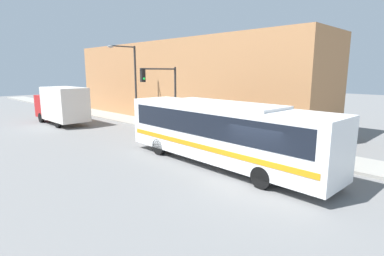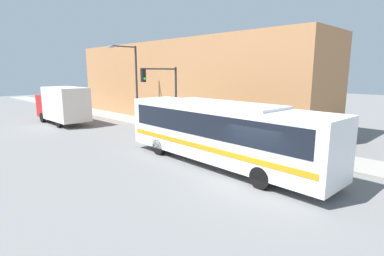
{
  "view_description": "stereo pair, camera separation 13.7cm",
  "coord_description": "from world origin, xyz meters",
  "px_view_note": "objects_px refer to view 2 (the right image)",
  "views": [
    {
      "loc": [
        -10.19,
        -6.48,
        4.69
      ],
      "look_at": [
        2.22,
        5.86,
        1.38
      ],
      "focal_mm": 28.0,
      "sensor_mm": 36.0,
      "label": 1
    },
    {
      "loc": [
        -10.09,
        -6.58,
        4.69
      ],
      "look_at": [
        2.22,
        5.86,
        1.38
      ],
      "focal_mm": 28.0,
      "sensor_mm": 36.0,
      "label": 2
    }
  ],
  "objects_px": {
    "city_bus": "(220,130)",
    "fire_hydrant": "(253,140)",
    "pedestrian_mid_block": "(181,119)",
    "pedestrian_near_corner": "(230,127)",
    "delivery_truck": "(63,104)",
    "street_lamp": "(133,77)",
    "traffic_light_pole": "(164,88)",
    "parking_meter": "(174,119)"
  },
  "relations": [
    {
      "from": "delivery_truck",
      "to": "pedestrian_near_corner",
      "type": "height_order",
      "value": "delivery_truck"
    },
    {
      "from": "pedestrian_mid_block",
      "to": "pedestrian_near_corner",
      "type": "bearing_deg",
      "value": -93.28
    },
    {
      "from": "city_bus",
      "to": "pedestrian_mid_block",
      "type": "bearing_deg",
      "value": 61.68
    },
    {
      "from": "delivery_truck",
      "to": "pedestrian_mid_block",
      "type": "height_order",
      "value": "delivery_truck"
    },
    {
      "from": "delivery_truck",
      "to": "fire_hydrant",
      "type": "xyz_separation_m",
      "value": [
        4.59,
        -17.22,
        -1.21
      ]
    },
    {
      "from": "parking_meter",
      "to": "traffic_light_pole",
      "type": "bearing_deg",
      "value": -174.32
    },
    {
      "from": "traffic_light_pole",
      "to": "street_lamp",
      "type": "bearing_deg",
      "value": 80.58
    },
    {
      "from": "fire_hydrant",
      "to": "street_lamp",
      "type": "xyz_separation_m",
      "value": [
        -0.13,
        12.59,
        3.62
      ]
    },
    {
      "from": "fire_hydrant",
      "to": "city_bus",
      "type": "bearing_deg",
      "value": -171.08
    },
    {
      "from": "city_bus",
      "to": "pedestrian_mid_block",
      "type": "distance_m",
      "value": 9.33
    },
    {
      "from": "delivery_truck",
      "to": "fire_hydrant",
      "type": "bearing_deg",
      "value": -75.09
    },
    {
      "from": "parking_meter",
      "to": "street_lamp",
      "type": "bearing_deg",
      "value": 91.41
    },
    {
      "from": "fire_hydrant",
      "to": "traffic_light_pole",
      "type": "relative_size",
      "value": 0.17
    },
    {
      "from": "fire_hydrant",
      "to": "parking_meter",
      "type": "xyz_separation_m",
      "value": [
        0.0,
        7.31,
        0.47
      ]
    },
    {
      "from": "delivery_truck",
      "to": "city_bus",
      "type": "bearing_deg",
      "value": -87.73
    },
    {
      "from": "pedestrian_mid_block",
      "to": "city_bus",
      "type": "bearing_deg",
      "value": -120.53
    },
    {
      "from": "street_lamp",
      "to": "traffic_light_pole",
      "type": "bearing_deg",
      "value": -99.42
    },
    {
      "from": "city_bus",
      "to": "fire_hydrant",
      "type": "xyz_separation_m",
      "value": [
        3.88,
        0.61,
        -1.26
      ]
    },
    {
      "from": "city_bus",
      "to": "fire_hydrant",
      "type": "height_order",
      "value": "city_bus"
    },
    {
      "from": "fire_hydrant",
      "to": "pedestrian_near_corner",
      "type": "height_order",
      "value": "pedestrian_near_corner"
    },
    {
      "from": "delivery_truck",
      "to": "traffic_light_pole",
      "type": "height_order",
      "value": "traffic_light_pole"
    },
    {
      "from": "fire_hydrant",
      "to": "parking_meter",
      "type": "bearing_deg",
      "value": 90.0
    },
    {
      "from": "delivery_truck",
      "to": "street_lamp",
      "type": "relative_size",
      "value": 0.99
    },
    {
      "from": "traffic_light_pole",
      "to": "pedestrian_near_corner",
      "type": "height_order",
      "value": "traffic_light_pole"
    },
    {
      "from": "city_bus",
      "to": "fire_hydrant",
      "type": "bearing_deg",
      "value": 11.13
    },
    {
      "from": "traffic_light_pole",
      "to": "street_lamp",
      "type": "height_order",
      "value": "street_lamp"
    },
    {
      "from": "street_lamp",
      "to": "pedestrian_near_corner",
      "type": "distance_m",
      "value": 10.9
    },
    {
      "from": "traffic_light_pole",
      "to": "pedestrian_near_corner",
      "type": "distance_m",
      "value": 5.83
    },
    {
      "from": "fire_hydrant",
      "to": "parking_meter",
      "type": "height_order",
      "value": "parking_meter"
    },
    {
      "from": "street_lamp",
      "to": "pedestrian_near_corner",
      "type": "relative_size",
      "value": 4.09
    },
    {
      "from": "delivery_truck",
      "to": "fire_hydrant",
      "type": "relative_size",
      "value": 7.84
    },
    {
      "from": "traffic_light_pole",
      "to": "pedestrian_mid_block",
      "type": "distance_m",
      "value": 3.17
    },
    {
      "from": "delivery_truck",
      "to": "pedestrian_mid_block",
      "type": "xyz_separation_m",
      "value": [
        5.42,
        -9.83,
        -0.83
      ]
    },
    {
      "from": "city_bus",
      "to": "fire_hydrant",
      "type": "distance_m",
      "value": 4.12
    },
    {
      "from": "street_lamp",
      "to": "pedestrian_near_corner",
      "type": "height_order",
      "value": "street_lamp"
    },
    {
      "from": "traffic_light_pole",
      "to": "street_lamp",
      "type": "relative_size",
      "value": 0.72
    },
    {
      "from": "delivery_truck",
      "to": "fire_hydrant",
      "type": "height_order",
      "value": "delivery_truck"
    },
    {
      "from": "pedestrian_mid_block",
      "to": "parking_meter",
      "type": "bearing_deg",
      "value": -174.45
    },
    {
      "from": "city_bus",
      "to": "fire_hydrant",
      "type": "relative_size",
      "value": 14.05
    },
    {
      "from": "delivery_truck",
      "to": "traffic_light_pole",
      "type": "bearing_deg",
      "value": -70.42
    },
    {
      "from": "delivery_truck",
      "to": "parking_meter",
      "type": "bearing_deg",
      "value": -65.17
    },
    {
      "from": "parking_meter",
      "to": "pedestrian_near_corner",
      "type": "xyz_separation_m",
      "value": [
        0.54,
        -5.11,
        -0.06
      ]
    }
  ]
}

